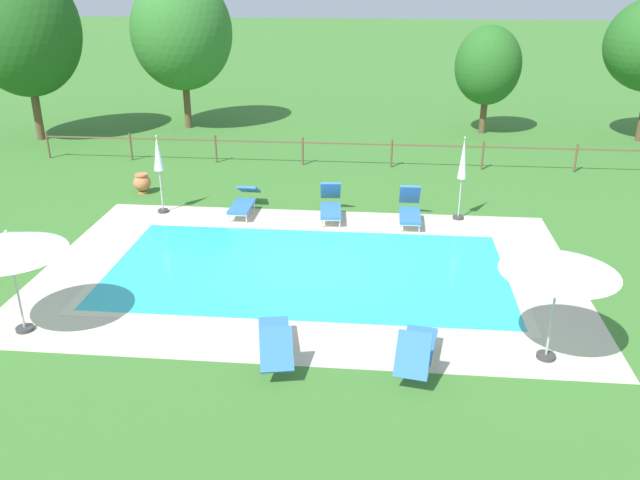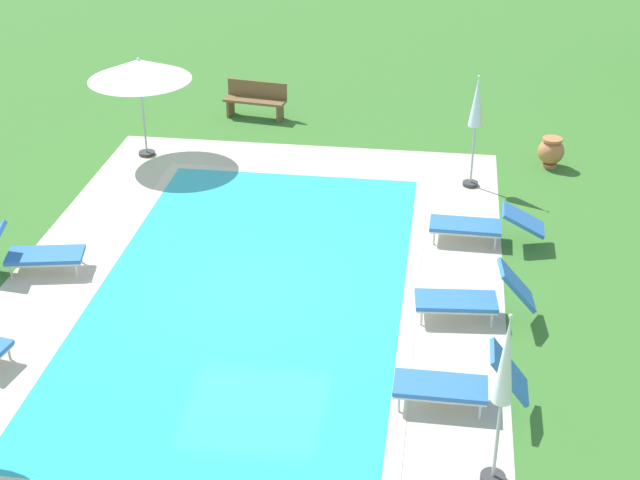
{
  "view_description": "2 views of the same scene",
  "coord_description": "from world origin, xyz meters",
  "px_view_note": "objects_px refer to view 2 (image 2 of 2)",
  "views": [
    {
      "loc": [
        1.72,
        -14.71,
        7.0
      ],
      "look_at": [
        0.26,
        0.5,
        0.6
      ],
      "focal_mm": 37.27,
      "sensor_mm": 36.0,
      "label": 1
    },
    {
      "loc": [
        13.42,
        3.05,
        8.33
      ],
      "look_at": [
        0.17,
        1.21,
        1.18
      ],
      "focal_mm": 53.65,
      "sensor_mm": 36.0,
      "label": 2
    }
  ],
  "objects_px": {
    "sun_lounger_north_end": "(474,297)",
    "sun_lounger_north_far": "(460,383)",
    "wooden_bench_lawn_side": "(256,99)",
    "sun_lounger_north_near_steps": "(482,225)",
    "patio_umbrella_closed_row_west": "(504,375)",
    "patio_umbrella_closed_row_mid_west": "(476,110)",
    "terracotta_urn_near_fence": "(551,151)",
    "sun_lounger_south_near_corner": "(28,252)",
    "patio_umbrella_open_by_bench": "(139,70)"
  },
  "relations": [
    {
      "from": "sun_lounger_north_near_steps",
      "to": "terracotta_urn_near_fence",
      "type": "relative_size",
      "value": 3.16
    },
    {
      "from": "patio_umbrella_open_by_bench",
      "to": "patio_umbrella_closed_row_mid_west",
      "type": "bearing_deg",
      "value": 84.84
    },
    {
      "from": "sun_lounger_south_near_corner",
      "to": "wooden_bench_lawn_side",
      "type": "distance_m",
      "value": 8.31
    },
    {
      "from": "sun_lounger_north_end",
      "to": "patio_umbrella_closed_row_west",
      "type": "bearing_deg",
      "value": 3.87
    },
    {
      "from": "sun_lounger_north_far",
      "to": "wooden_bench_lawn_side",
      "type": "bearing_deg",
      "value": -154.94
    },
    {
      "from": "sun_lounger_north_far",
      "to": "wooden_bench_lawn_side",
      "type": "height_order",
      "value": "sun_lounger_north_far"
    },
    {
      "from": "sun_lounger_north_end",
      "to": "patio_umbrella_open_by_bench",
      "type": "distance_m",
      "value": 9.3
    },
    {
      "from": "sun_lounger_north_far",
      "to": "patio_umbrella_closed_row_mid_west",
      "type": "xyz_separation_m",
      "value": [
        -7.41,
        0.16,
        1.25
      ]
    },
    {
      "from": "sun_lounger_north_near_steps",
      "to": "sun_lounger_south_near_corner",
      "type": "distance_m",
      "value": 8.08
    },
    {
      "from": "sun_lounger_north_far",
      "to": "patio_umbrella_closed_row_mid_west",
      "type": "distance_m",
      "value": 7.52
    },
    {
      "from": "sun_lounger_north_far",
      "to": "sun_lounger_south_near_corner",
      "type": "height_order",
      "value": "sun_lounger_north_far"
    },
    {
      "from": "sun_lounger_north_near_steps",
      "to": "sun_lounger_north_end",
      "type": "bearing_deg",
      "value": -3.62
    },
    {
      "from": "sun_lounger_south_near_corner",
      "to": "patio_umbrella_closed_row_west",
      "type": "distance_m",
      "value": 9.01
    },
    {
      "from": "sun_lounger_north_far",
      "to": "sun_lounger_north_end",
      "type": "distance_m",
      "value": 2.32
    },
    {
      "from": "sun_lounger_north_far",
      "to": "wooden_bench_lawn_side",
      "type": "distance_m",
      "value": 11.83
    },
    {
      "from": "patio_umbrella_closed_row_west",
      "to": "terracotta_urn_near_fence",
      "type": "height_order",
      "value": "patio_umbrella_closed_row_west"
    },
    {
      "from": "patio_umbrella_open_by_bench",
      "to": "patio_umbrella_closed_row_mid_west",
      "type": "height_order",
      "value": "patio_umbrella_closed_row_mid_west"
    },
    {
      "from": "sun_lounger_north_end",
      "to": "patio_umbrella_closed_row_mid_west",
      "type": "relative_size",
      "value": 0.81
    },
    {
      "from": "sun_lounger_north_end",
      "to": "patio_umbrella_closed_row_mid_west",
      "type": "xyz_separation_m",
      "value": [
        -5.1,
        -0.03,
        1.26
      ]
    },
    {
      "from": "sun_lounger_south_near_corner",
      "to": "wooden_bench_lawn_side",
      "type": "xyz_separation_m",
      "value": [
        -7.95,
        2.41,
        0.09
      ]
    },
    {
      "from": "patio_umbrella_closed_row_mid_west",
      "to": "patio_umbrella_closed_row_west",
      "type": "bearing_deg",
      "value": 1.81
    },
    {
      "from": "sun_lounger_north_end",
      "to": "patio_umbrella_closed_row_west",
      "type": "height_order",
      "value": "patio_umbrella_closed_row_west"
    },
    {
      "from": "patio_umbrella_closed_row_mid_west",
      "to": "sun_lounger_north_near_steps",
      "type": "bearing_deg",
      "value": 4.47
    },
    {
      "from": "patio_umbrella_open_by_bench",
      "to": "sun_lounger_north_far",
      "type": "bearing_deg",
      "value": 40.8
    },
    {
      "from": "sun_lounger_north_end",
      "to": "wooden_bench_lawn_side",
      "type": "distance_m",
      "value": 9.88
    },
    {
      "from": "wooden_bench_lawn_side",
      "to": "sun_lounger_north_near_steps",
      "type": "bearing_deg",
      "value": 42.96
    },
    {
      "from": "sun_lounger_north_near_steps",
      "to": "wooden_bench_lawn_side",
      "type": "bearing_deg",
      "value": -137.04
    },
    {
      "from": "sun_lounger_north_far",
      "to": "sun_lounger_north_end",
      "type": "height_order",
      "value": "sun_lounger_north_far"
    },
    {
      "from": "terracotta_urn_near_fence",
      "to": "sun_lounger_north_near_steps",
      "type": "bearing_deg",
      "value": -22.19
    },
    {
      "from": "sun_lounger_north_near_steps",
      "to": "sun_lounger_north_far",
      "type": "distance_m",
      "value": 4.97
    },
    {
      "from": "sun_lounger_north_far",
      "to": "sun_lounger_south_near_corner",
      "type": "xyz_separation_m",
      "value": [
        -2.76,
        -7.43,
        -0.02
      ]
    },
    {
      "from": "sun_lounger_north_end",
      "to": "sun_lounger_north_far",
      "type": "bearing_deg",
      "value": -4.64
    },
    {
      "from": "terracotta_urn_near_fence",
      "to": "sun_lounger_south_near_corner",
      "type": "bearing_deg",
      "value": -57.68
    },
    {
      "from": "sun_lounger_north_far",
      "to": "sun_lounger_south_near_corner",
      "type": "distance_m",
      "value": 7.92
    },
    {
      "from": "patio_umbrella_closed_row_mid_west",
      "to": "wooden_bench_lawn_side",
      "type": "distance_m",
      "value": 6.25
    },
    {
      "from": "sun_lounger_north_near_steps",
      "to": "sun_lounger_north_far",
      "type": "xyz_separation_m",
      "value": [
        4.96,
        -0.36,
        0.04
      ]
    },
    {
      "from": "sun_lounger_south_near_corner",
      "to": "terracotta_urn_near_fence",
      "type": "bearing_deg",
      "value": 122.32
    },
    {
      "from": "patio_umbrella_open_by_bench",
      "to": "wooden_bench_lawn_side",
      "type": "bearing_deg",
      "value": 143.89
    },
    {
      "from": "patio_umbrella_closed_row_mid_west",
      "to": "terracotta_urn_near_fence",
      "type": "height_order",
      "value": "patio_umbrella_closed_row_mid_west"
    },
    {
      "from": "patio_umbrella_open_by_bench",
      "to": "patio_umbrella_closed_row_west",
      "type": "bearing_deg",
      "value": 37.89
    },
    {
      "from": "sun_lounger_north_far",
      "to": "sun_lounger_south_near_corner",
      "type": "bearing_deg",
      "value": -110.42
    },
    {
      "from": "sun_lounger_north_near_steps",
      "to": "sun_lounger_south_near_corner",
      "type": "xyz_separation_m",
      "value": [
        2.19,
        -7.78,
        0.02
      ]
    },
    {
      "from": "wooden_bench_lawn_side",
      "to": "sun_lounger_north_far",
      "type": "bearing_deg",
      "value": 25.06
    },
    {
      "from": "patio_umbrella_closed_row_mid_west",
      "to": "sun_lounger_south_near_corner",
      "type": "bearing_deg",
      "value": -58.51
    },
    {
      "from": "sun_lounger_north_end",
      "to": "terracotta_urn_near_fence",
      "type": "xyz_separation_m",
      "value": [
        -6.32,
        1.67,
        -0.03
      ]
    },
    {
      "from": "patio_umbrella_closed_row_mid_west",
      "to": "patio_umbrella_open_by_bench",
      "type": "bearing_deg",
      "value": -95.16
    },
    {
      "from": "sun_lounger_south_near_corner",
      "to": "terracotta_urn_near_fence",
      "type": "xyz_separation_m",
      "value": [
        -5.87,
        9.28,
        -0.02
      ]
    },
    {
      "from": "patio_umbrella_closed_row_mid_west",
      "to": "sun_lounger_north_far",
      "type": "bearing_deg",
      "value": -1.26
    },
    {
      "from": "patio_umbrella_closed_row_west",
      "to": "wooden_bench_lawn_side",
      "type": "relative_size",
      "value": 1.6
    },
    {
      "from": "sun_lounger_north_near_steps",
      "to": "wooden_bench_lawn_side",
      "type": "height_order",
      "value": "wooden_bench_lawn_side"
    }
  ]
}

